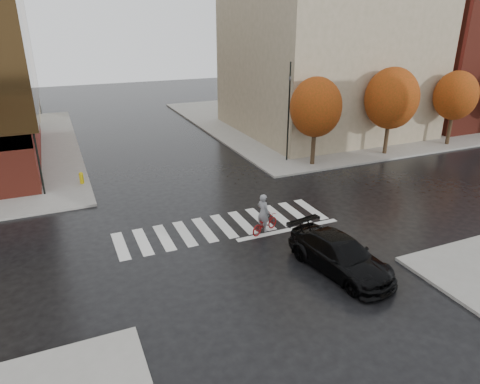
% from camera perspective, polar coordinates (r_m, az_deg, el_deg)
% --- Properties ---
extents(ground, '(120.00, 120.00, 0.00)m').
position_cam_1_polar(ground, '(22.85, -1.70, -5.07)').
color(ground, black).
rests_on(ground, ground).
extents(sidewalk_ne, '(30.00, 30.00, 0.15)m').
position_cam_1_polar(sidewalk_ne, '(50.12, 11.86, 9.69)').
color(sidewalk_ne, gray).
rests_on(sidewalk_ne, ground).
extents(crosswalk, '(12.00, 3.00, 0.01)m').
position_cam_1_polar(crosswalk, '(23.26, -2.17, -4.54)').
color(crosswalk, silver).
rests_on(crosswalk, ground).
extents(building_ne_tan, '(16.00, 16.00, 18.00)m').
position_cam_1_polar(building_ne_tan, '(43.49, 11.42, 19.99)').
color(building_ne_tan, gray).
rests_on(building_ne_tan, sidewalk_ne).
extents(building_ne_brick, '(14.00, 14.00, 14.00)m').
position_cam_1_polar(building_ne_brick, '(53.57, 26.77, 16.35)').
color(building_ne_brick, maroon).
rests_on(building_ne_brick, sidewalk_ne).
extents(tree_ne_a, '(3.80, 3.80, 6.50)m').
position_cam_1_polar(tree_ne_a, '(32.15, 10.08, 11.05)').
color(tree_ne_a, '#2F1E15').
rests_on(tree_ne_a, sidewalk_ne).
extents(tree_ne_b, '(4.20, 4.20, 6.89)m').
position_cam_1_polar(tree_ne_b, '(36.42, 19.55, 11.67)').
color(tree_ne_b, '#2F1E15').
rests_on(tree_ne_b, sidewalk_ne).
extents(tree_ne_c, '(3.60, 3.60, 6.31)m').
position_cam_1_polar(tree_ne_c, '(41.49, 26.82, 11.39)').
color(tree_ne_c, '#2F1E15').
rests_on(tree_ne_c, sidewalk_ne).
extents(sedan, '(3.04, 5.68, 1.57)m').
position_cam_1_polar(sedan, '(19.52, 13.20, -8.16)').
color(sedan, black).
rests_on(sedan, ground).
extents(cyclist, '(2.01, 1.37, 2.16)m').
position_cam_1_polar(cyclist, '(22.33, 3.24, -3.67)').
color(cyclist, maroon).
rests_on(cyclist, ground).
extents(traffic_light_nw, '(0.22, 0.18, 7.89)m').
position_cam_1_polar(traffic_light_nw, '(28.50, -26.03, 8.32)').
color(traffic_light_nw, black).
rests_on(traffic_light_nw, sidewalk_nw).
extents(traffic_light_ne, '(0.17, 0.20, 7.42)m').
position_cam_1_polar(traffic_light_ne, '(32.81, 6.54, 11.34)').
color(traffic_light_ne, black).
rests_on(traffic_light_ne, sidewalk_ne).
extents(fire_hydrant, '(0.29, 0.29, 0.81)m').
position_cam_1_polar(fire_hydrant, '(30.54, -20.40, 1.87)').
color(fire_hydrant, yellow).
rests_on(fire_hydrant, sidewalk_nw).
extents(manhole, '(0.68, 0.68, 0.01)m').
position_cam_1_polar(manhole, '(25.65, 3.07, -1.92)').
color(manhole, '#4C321B').
rests_on(manhole, ground).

